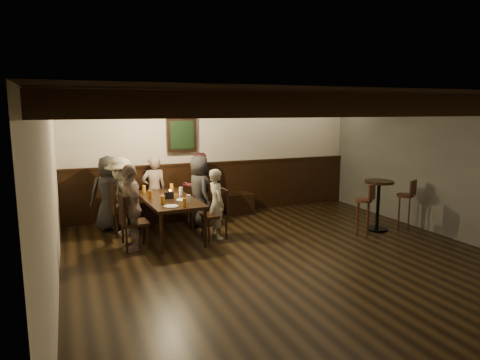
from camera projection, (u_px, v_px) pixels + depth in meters
name	position (u px, v px, depth m)	size (l,w,h in m)	color
room	(224.00, 173.00, 8.16)	(7.00, 7.00, 7.00)	black
dining_table	(168.00, 201.00, 7.66)	(0.94, 1.93, 0.71)	black
chair_left_near	(124.00, 219.00, 7.82)	(0.46, 0.46, 0.97)	black
chair_left_far	(134.00, 232.00, 7.02)	(0.44, 0.44, 0.93)	black
chair_right_near	(198.00, 213.00, 8.43)	(0.41, 0.41, 0.87)	black
chair_right_far	(215.00, 223.00, 7.62)	(0.42, 0.42, 0.89)	black
person_bench_left	(109.00, 193.00, 8.08)	(0.70, 0.45, 1.43)	#272729
person_bench_centre	(154.00, 190.00, 8.59)	(0.50, 0.33, 1.36)	gray
person_bench_right	(199.00, 186.00, 8.83)	(0.68, 0.53, 1.41)	#571E25
person_left_near	(121.00, 197.00, 7.74)	(0.93, 0.53, 1.44)	#9C9684
person_left_far	(131.00, 207.00, 6.94)	(0.83, 0.35, 1.42)	gray
person_right_near	(199.00, 191.00, 8.37)	(0.68, 0.44, 1.40)	#27272A
person_right_far	(217.00, 204.00, 7.58)	(0.45, 0.30, 1.25)	#A8A38E
pint_a	(144.00, 189.00, 8.15)	(0.07, 0.07, 0.14)	#BF7219
pint_b	(172.00, 187.00, 8.32)	(0.07, 0.07, 0.14)	#BF7219
pint_c	(150.00, 195.00, 7.60)	(0.07, 0.07, 0.14)	#BF7219
pint_d	(181.00, 191.00, 7.94)	(0.07, 0.07, 0.14)	silver
pint_e	(163.00, 200.00, 7.14)	(0.07, 0.07, 0.14)	#BF7219
pint_f	(189.00, 199.00, 7.23)	(0.07, 0.07, 0.14)	silver
pint_g	(185.00, 203.00, 6.94)	(0.07, 0.07, 0.14)	#BF7219
plate_near	(171.00, 206.00, 6.96)	(0.24, 0.24, 0.01)	white
plate_far	(183.00, 200.00, 7.46)	(0.24, 0.24, 0.01)	white
condiment_caddy	(169.00, 195.00, 7.60)	(0.15, 0.10, 0.12)	black
candle	(170.00, 193.00, 7.96)	(0.05, 0.05, 0.05)	beige
high_top_table	(378.00, 198.00, 8.06)	(0.54, 0.54, 0.96)	black
bar_stool_left	(363.00, 217.00, 7.73)	(0.35, 0.36, 0.97)	#331C10
bar_stool_right	(404.00, 211.00, 8.15)	(0.34, 0.35, 0.97)	#331C10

